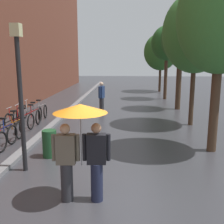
{
  "coord_description": "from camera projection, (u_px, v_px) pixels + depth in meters",
  "views": [
    {
      "loc": [
        0.19,
        -5.47,
        3.03
      ],
      "look_at": [
        -0.31,
        2.8,
        1.35
      ],
      "focal_mm": 42.95,
      "sensor_mm": 36.0,
      "label": 1
    }
  ],
  "objects": [
    {
      "name": "ground_plane",
      "position": [
        118.0,
        196.0,
        5.96
      ],
      "size": [
        80.0,
        80.0,
        0.0
      ],
      "primitive_type": "plane",
      "color": "#38383D"
    },
    {
      "name": "kerb_strip",
      "position": [
        71.0,
        109.0,
        15.92
      ],
      "size": [
        0.3,
        36.0,
        0.12
      ],
      "primitive_type": "cube",
      "color": "slate",
      "rests_on": "ground"
    },
    {
      "name": "street_tree_0",
      "position": [
        221.0,
        18.0,
        8.06
      ],
      "size": [
        2.68,
        2.68,
        5.97
      ],
      "color": "#473323",
      "rests_on": "ground"
    },
    {
      "name": "street_tree_1",
      "position": [
        196.0,
        33.0,
        11.51
      ],
      "size": [
        2.87,
        2.87,
        5.8
      ],
      "color": "#473323",
      "rests_on": "ground"
    },
    {
      "name": "street_tree_2",
      "position": [
        181.0,
        40.0,
        15.29
      ],
      "size": [
        2.26,
        2.26,
        5.43
      ],
      "color": "#473323",
      "rests_on": "ground"
    },
    {
      "name": "street_tree_3",
      "position": [
        167.0,
        44.0,
        19.21
      ],
      "size": [
        2.25,
        2.25,
        5.31
      ],
      "color": "#473323",
      "rests_on": "ground"
    },
    {
      "name": "street_tree_4",
      "position": [
        161.0,
        52.0,
        23.71
      ],
      "size": [
        2.99,
        2.99,
        5.18
      ],
      "color": "#473323",
      "rests_on": "ground"
    },
    {
      "name": "parked_bicycle_3",
      "position": [
        7.0,
        129.0,
        10.22
      ],
      "size": [
        1.15,
        0.82,
        0.96
      ],
      "color": "black",
      "rests_on": "ground"
    },
    {
      "name": "parked_bicycle_4",
      "position": [
        9.0,
        124.0,
        10.86
      ],
      "size": [
        1.15,
        0.81,
        0.96
      ],
      "color": "black",
      "rests_on": "ground"
    },
    {
      "name": "parked_bicycle_5",
      "position": [
        19.0,
        121.0,
        11.51
      ],
      "size": [
        1.12,
        0.76,
        0.96
      ],
      "color": "black",
      "rests_on": "ground"
    },
    {
      "name": "parked_bicycle_6",
      "position": [
        27.0,
        117.0,
        12.29
      ],
      "size": [
        1.11,
        0.75,
        0.96
      ],
      "color": "black",
      "rests_on": "ground"
    },
    {
      "name": "parked_bicycle_7",
      "position": [
        29.0,
        114.0,
        12.91
      ],
      "size": [
        1.16,
        0.82,
        0.96
      ],
      "color": "black",
      "rests_on": "ground"
    },
    {
      "name": "parked_bicycle_8",
      "position": [
        35.0,
        111.0,
        13.61
      ],
      "size": [
        1.15,
        0.81,
        0.96
      ],
      "color": "black",
      "rests_on": "ground"
    },
    {
      "name": "couple_under_umbrella",
      "position": [
        81.0,
        138.0,
        5.54
      ],
      "size": [
        1.23,
        1.11,
        2.11
      ],
      "color": "#2D2D33",
      "rests_on": "ground"
    },
    {
      "name": "street_lamp_post",
      "position": [
        20.0,
        87.0,
        6.9
      ],
      "size": [
        0.24,
        0.24,
        3.86
      ],
      "color": "black",
      "rests_on": "ground"
    },
    {
      "name": "litter_bin",
      "position": [
        50.0,
        144.0,
        8.28
      ],
      "size": [
        0.44,
        0.44,
        0.85
      ],
      "primitive_type": "cylinder",
      "color": "#1E4C28",
      "rests_on": "ground"
    },
    {
      "name": "pedestrian_walking_midground",
      "position": [
        102.0,
        97.0,
        14.74
      ],
      "size": [
        0.33,
        0.57,
        1.73
      ],
      "color": "#2D2D33",
      "rests_on": "ground"
    }
  ]
}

